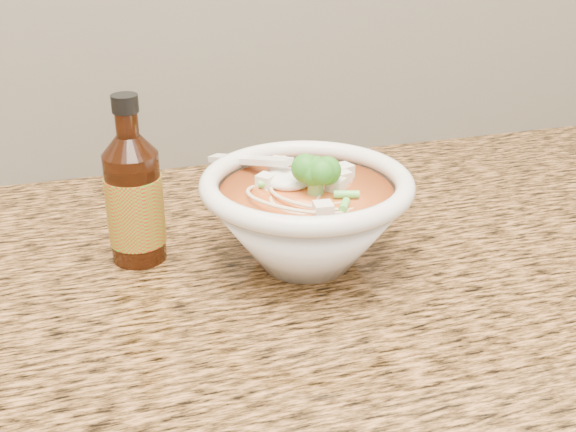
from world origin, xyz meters
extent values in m
cube|color=#A1693B|center=(0.00, 1.68, 0.88)|extent=(4.00, 0.68, 0.04)
cylinder|color=white|center=(0.12, 1.67, 0.90)|extent=(0.09, 0.09, 0.01)
torus|color=white|center=(0.12, 1.67, 0.99)|extent=(0.22, 0.22, 0.02)
torus|color=beige|center=(0.14, 1.68, 0.98)|extent=(0.09, 0.09, 0.00)
torus|color=beige|center=(0.13, 1.66, 0.98)|extent=(0.07, 0.07, 0.00)
torus|color=beige|center=(0.13, 1.66, 0.98)|extent=(0.14, 0.14, 0.00)
torus|color=beige|center=(0.10, 1.65, 0.98)|extent=(0.10, 0.10, 0.00)
torus|color=beige|center=(0.13, 1.66, 0.98)|extent=(0.13, 0.13, 0.00)
torus|color=beige|center=(0.13, 1.69, 0.97)|extent=(0.13, 0.13, 0.00)
torus|color=beige|center=(0.11, 1.65, 0.97)|extent=(0.12, 0.12, 0.00)
torus|color=beige|center=(0.11, 1.68, 0.97)|extent=(0.09, 0.09, 0.00)
torus|color=beige|center=(0.12, 1.67, 0.97)|extent=(0.08, 0.08, 0.00)
cube|color=silver|center=(0.12, 1.64, 0.99)|extent=(0.02, 0.02, 0.02)
cube|color=silver|center=(0.11, 1.66, 0.99)|extent=(0.02, 0.02, 0.02)
cube|color=silver|center=(0.08, 1.69, 0.99)|extent=(0.02, 0.02, 0.01)
cube|color=silver|center=(0.12, 1.71, 0.99)|extent=(0.02, 0.02, 0.02)
cube|color=silver|center=(0.15, 1.65, 0.99)|extent=(0.02, 0.02, 0.02)
cube|color=silver|center=(0.09, 1.63, 0.99)|extent=(0.02, 0.02, 0.02)
cube|color=silver|center=(0.08, 1.71, 0.99)|extent=(0.03, 0.03, 0.02)
ellipsoid|color=#196014|center=(0.13, 1.66, 1.00)|extent=(0.04, 0.04, 0.04)
cylinder|color=#65D652|center=(0.12, 1.71, 0.99)|extent=(0.02, 0.02, 0.01)
cylinder|color=#65D652|center=(0.11, 1.72, 0.99)|extent=(0.01, 0.02, 0.01)
cylinder|color=#65D652|center=(0.14, 1.72, 0.99)|extent=(0.02, 0.02, 0.01)
cylinder|color=#65D652|center=(0.09, 1.70, 0.99)|extent=(0.02, 0.02, 0.01)
cylinder|color=#65D652|center=(0.14, 1.72, 0.99)|extent=(0.02, 0.02, 0.01)
cylinder|color=#65D652|center=(0.10, 1.70, 0.99)|extent=(0.02, 0.01, 0.01)
ellipsoid|color=white|center=(0.11, 1.69, 0.99)|extent=(0.05, 0.05, 0.02)
cube|color=white|center=(0.08, 1.74, 1.00)|extent=(0.08, 0.11, 0.03)
cylinder|color=#3A1607|center=(-0.05, 1.73, 0.96)|extent=(0.07, 0.07, 0.12)
cylinder|color=#3A1607|center=(-0.05, 1.73, 1.05)|extent=(0.03, 0.03, 0.02)
cylinder|color=black|center=(-0.05, 1.73, 1.07)|extent=(0.03, 0.03, 0.02)
cylinder|color=red|center=(-0.05, 1.73, 0.96)|extent=(0.08, 0.08, 0.07)
camera|label=1|loc=(-0.09, 1.03, 1.28)|focal=45.00mm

